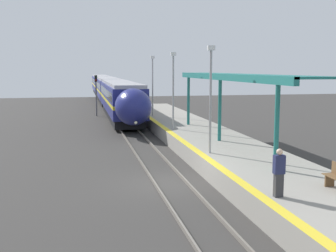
% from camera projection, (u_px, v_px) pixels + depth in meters
% --- Properties ---
extents(ground_plane, '(120.00, 120.00, 0.00)m').
position_uv_depth(ground_plane, '(170.00, 184.00, 18.89)').
color(ground_plane, '#383533').
extents(rail_left, '(0.08, 90.00, 0.15)m').
position_uv_depth(rail_left, '(154.00, 183.00, 18.74)').
color(rail_left, slate).
rests_on(rail_left, ground_plane).
extents(rail_right, '(0.08, 90.00, 0.15)m').
position_uv_depth(rail_right, '(186.00, 181.00, 19.02)').
color(rail_right, slate).
rests_on(rail_right, ground_plane).
extents(train, '(2.90, 64.67, 3.84)m').
position_uv_depth(train, '(108.00, 89.00, 61.28)').
color(train, black).
rests_on(train, ground_plane).
extents(platform_right, '(4.60, 64.00, 0.94)m').
position_uv_depth(platform_right, '(255.00, 169.00, 19.63)').
color(platform_right, gray).
rests_on(platform_right, ground_plane).
extents(person_waiting, '(0.36, 0.22, 1.61)m').
position_uv_depth(person_waiting, '(279.00, 172.00, 13.76)').
color(person_waiting, '#333338').
rests_on(person_waiting, platform_right).
extents(railway_signal, '(0.28, 0.28, 4.43)m').
position_uv_depth(railway_signal, '(96.00, 91.00, 45.47)').
color(railway_signal, '#59595E').
rests_on(railway_signal, ground_plane).
extents(lamppost_near, '(0.36, 0.20, 5.31)m').
position_uv_depth(lamppost_near, '(211.00, 92.00, 20.69)').
color(lamppost_near, '#9E9EA3').
rests_on(lamppost_near, platform_right).
extents(lamppost_mid, '(0.36, 0.20, 5.31)m').
position_uv_depth(lamppost_mid, '(173.00, 85.00, 29.05)').
color(lamppost_mid, '#9E9EA3').
rests_on(lamppost_mid, platform_right).
extents(lamppost_far, '(0.36, 0.20, 5.31)m').
position_uv_depth(lamppost_far, '(153.00, 82.00, 37.41)').
color(lamppost_far, '#9E9EA3').
rests_on(lamppost_far, platform_right).
extents(station_canopy, '(2.02, 17.67, 3.90)m').
position_uv_depth(station_canopy, '(230.00, 78.00, 24.34)').
color(station_canopy, '#1E6B66').
rests_on(station_canopy, platform_right).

